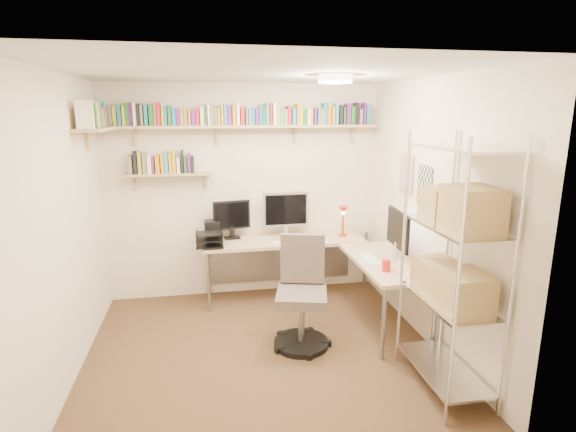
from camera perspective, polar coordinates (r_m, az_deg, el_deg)
The scene contains 6 objects.
ground at distance 4.38m, azimuth -3.22°, elevation -16.84°, with size 3.20×3.20×0.00m, color #48311F.
room_shell at distance 3.85m, azimuth -3.45°, elevation 3.56°, with size 3.24×3.04×2.52m.
wall_shelves at distance 5.06m, azimuth -10.23°, elevation 11.15°, with size 3.12×1.09×0.80m.
corner_desk at distance 5.06m, azimuth 1.22°, elevation -3.72°, with size 2.17×1.89×1.26m.
office_chair at distance 4.34m, azimuth 1.76°, elevation -10.61°, with size 0.57×0.58×1.05m.
wire_rack at distance 3.60m, azimuth 20.45°, elevation -4.20°, with size 0.45×0.89×2.04m.
Camera 1 is at (-0.47, -3.76, 2.19)m, focal length 28.00 mm.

